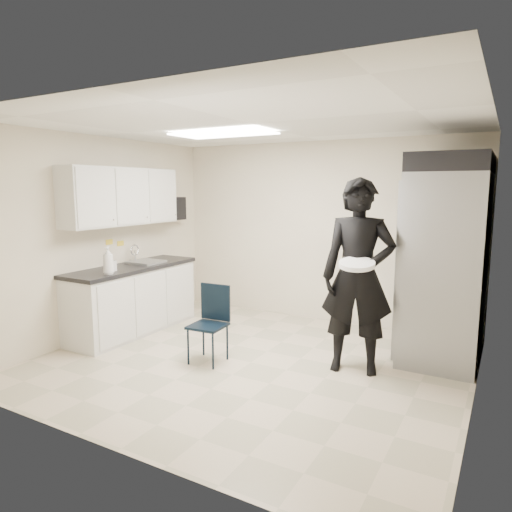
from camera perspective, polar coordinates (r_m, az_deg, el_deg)
The scene contains 21 objects.
floor at distance 5.25m, azimuth -0.65°, elevation -13.16°, with size 4.50×4.50×0.00m, color #BCAC93.
ceiling at distance 4.92m, azimuth -0.70°, elevation 16.23°, with size 4.50×4.50×0.00m, color white.
back_wall at distance 6.72m, azimuth 7.88°, elevation 2.99°, with size 4.50×4.50×0.00m, color beige.
left_wall at distance 6.34m, azimuth -18.60°, elevation 2.30°, with size 4.00×4.00×0.00m, color beige.
right_wall at distance 4.28m, azimuth 26.44°, elevation -0.99°, with size 4.00×4.00×0.00m, color beige.
ceiling_panel at distance 5.57m, azimuth -4.11°, elevation 15.01°, with size 1.20×0.60×0.02m, color white.
lower_counter at distance 6.41m, azimuth -15.09°, elevation -5.39°, with size 0.60×1.90×0.86m, color silver.
countertop at distance 6.32m, azimuth -15.25°, elevation -1.38°, with size 0.64×1.95×0.05m, color black.
sink at distance 6.49m, azimuth -13.57°, elevation -1.20°, with size 0.42×0.40×0.14m, color gray.
faucet at distance 6.60m, azimuth -14.90°, elevation 0.23°, with size 0.02×0.02×0.24m, color silver.
upper_cabinets at distance 6.32m, azimuth -16.40°, elevation 7.15°, with size 0.35×1.80×0.75m, color silver.
towel_dispenser at distance 7.22m, azimuth -10.15°, elevation 5.87°, with size 0.22×0.30×0.35m, color black.
notice_sticker_left at distance 6.41m, azimuth -17.87°, elevation 1.68°, with size 0.00×0.12×0.07m, color yellow.
notice_sticker_right at distance 6.55m, azimuth -16.58°, elevation 1.52°, with size 0.00×0.12×0.07m, color yellow.
commercial_fridge at distance 5.61m, azimuth 22.69°, elevation -1.27°, with size 0.80×1.35×2.10m, color gray.
fridge_compressor at distance 5.54m, azimuth 23.39°, elevation 10.53°, with size 0.80×1.35×0.20m, color black.
folding_chair at distance 5.15m, azimuth -6.06°, elevation -8.69°, with size 0.37×0.37×0.84m, color black.
man_tuxedo at distance 4.88m, azimuth 12.63°, elevation -2.51°, with size 0.75×0.50×2.05m, color black.
bucket_lid at distance 4.60m, azimuth 12.49°, elevation -1.00°, with size 0.35×0.35×0.04m, color white.
soap_bottle_a at distance 5.73m, azimuth -18.00°, elevation -0.53°, with size 0.13×0.13×0.34m, color silver.
soap_bottle_b at distance 5.94m, azimuth -17.61°, elevation -0.88°, with size 0.09×0.09×0.20m, color silver.
Camera 1 is at (2.43, -4.23, 1.94)m, focal length 32.00 mm.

